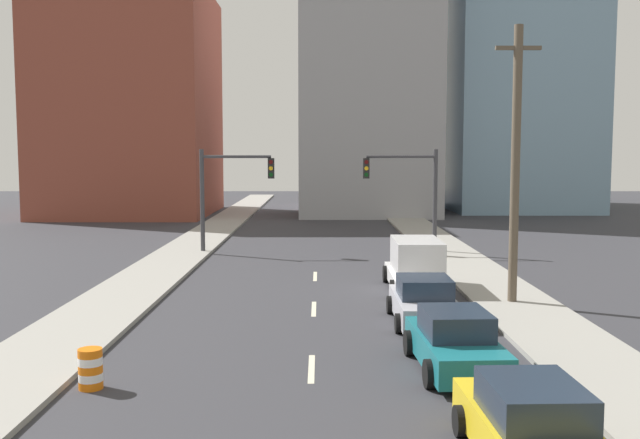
{
  "coord_description": "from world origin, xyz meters",
  "views": [
    {
      "loc": [
        0.22,
        -2.88,
        5.47
      ],
      "look_at": [
        0.37,
        32.19,
        2.2
      ],
      "focal_mm": 40.0,
      "sensor_mm": 36.0,
      "label": 1
    }
  ],
  "objects_px": {
    "box_truck_white": "(413,266)",
    "traffic_signal_left": "(221,186)",
    "sedan_yellow": "(529,429)",
    "sedan_silver": "(421,302)",
    "traffic_signal_right": "(410,186)",
    "traffic_barrel": "(87,369)",
    "utility_pole_right_mid": "(512,164)",
    "sedan_teal": "(452,343)"
  },
  "relations": [
    {
      "from": "box_truck_white",
      "to": "traffic_barrel",
      "type": "bearing_deg",
      "value": -127.06
    },
    {
      "from": "traffic_signal_right",
      "to": "sedan_yellow",
      "type": "relative_size",
      "value": 1.21
    },
    {
      "from": "traffic_signal_right",
      "to": "traffic_barrel",
      "type": "xyz_separation_m",
      "value": [
        -10.41,
        -22.48,
        -3.21
      ]
    },
    {
      "from": "traffic_signal_left",
      "to": "sedan_silver",
      "type": "bearing_deg",
      "value": -61.79
    },
    {
      "from": "traffic_signal_left",
      "to": "sedan_yellow",
      "type": "height_order",
      "value": "traffic_signal_left"
    },
    {
      "from": "traffic_signal_right",
      "to": "sedan_silver",
      "type": "xyz_separation_m",
      "value": [
        -1.71,
        -16.01,
        -3.01
      ]
    },
    {
      "from": "traffic_signal_right",
      "to": "sedan_yellow",
      "type": "bearing_deg",
      "value": -92.97
    },
    {
      "from": "traffic_signal_left",
      "to": "traffic_barrel",
      "type": "relative_size",
      "value": 5.98
    },
    {
      "from": "traffic_barrel",
      "to": "sedan_yellow",
      "type": "xyz_separation_m",
      "value": [
        9.03,
        -4.19,
        0.21
      ]
    },
    {
      "from": "traffic_signal_left",
      "to": "utility_pole_right_mid",
      "type": "bearing_deg",
      "value": -47.64
    },
    {
      "from": "traffic_barrel",
      "to": "sedan_teal",
      "type": "bearing_deg",
      "value": 9.32
    },
    {
      "from": "traffic_signal_right",
      "to": "sedan_silver",
      "type": "distance_m",
      "value": 16.38
    },
    {
      "from": "utility_pole_right_mid",
      "to": "sedan_yellow",
      "type": "bearing_deg",
      "value": -103.65
    },
    {
      "from": "sedan_teal",
      "to": "sedan_silver",
      "type": "bearing_deg",
      "value": 87.55
    },
    {
      "from": "sedan_yellow",
      "to": "box_truck_white",
      "type": "bearing_deg",
      "value": 87.62
    },
    {
      "from": "traffic_barrel",
      "to": "sedan_silver",
      "type": "height_order",
      "value": "sedan_silver"
    },
    {
      "from": "traffic_barrel",
      "to": "box_truck_white",
      "type": "xyz_separation_m",
      "value": [
        9.17,
        11.89,
        0.51
      ]
    },
    {
      "from": "utility_pole_right_mid",
      "to": "traffic_barrel",
      "type": "bearing_deg",
      "value": -143.28
    },
    {
      "from": "sedan_yellow",
      "to": "sedan_silver",
      "type": "height_order",
      "value": "sedan_yellow"
    },
    {
      "from": "sedan_silver",
      "to": "traffic_barrel",
      "type": "bearing_deg",
      "value": -143.4
    },
    {
      "from": "box_truck_white",
      "to": "sedan_silver",
      "type": "bearing_deg",
      "value": -94.35
    },
    {
      "from": "utility_pole_right_mid",
      "to": "traffic_signal_left",
      "type": "bearing_deg",
      "value": 132.36
    },
    {
      "from": "traffic_signal_left",
      "to": "traffic_signal_right",
      "type": "relative_size",
      "value": 1.0
    },
    {
      "from": "sedan_teal",
      "to": "box_truck_white",
      "type": "xyz_separation_m",
      "value": [
        0.42,
        10.46,
        0.29
      ]
    },
    {
      "from": "traffic_barrel",
      "to": "sedan_silver",
      "type": "xyz_separation_m",
      "value": [
        8.71,
        6.48,
        0.2
      ]
    },
    {
      "from": "traffic_signal_left",
      "to": "box_truck_white",
      "type": "bearing_deg",
      "value": -49.47
    },
    {
      "from": "traffic_signal_left",
      "to": "box_truck_white",
      "type": "xyz_separation_m",
      "value": [
        9.05,
        -10.59,
        -2.7
      ]
    },
    {
      "from": "utility_pole_right_mid",
      "to": "sedan_silver",
      "type": "relative_size",
      "value": 2.3
    },
    {
      "from": "sedan_teal",
      "to": "sedan_silver",
      "type": "distance_m",
      "value": 5.04
    },
    {
      "from": "traffic_barrel",
      "to": "utility_pole_right_mid",
      "type": "bearing_deg",
      "value": 36.72
    },
    {
      "from": "traffic_signal_left",
      "to": "sedan_yellow",
      "type": "xyz_separation_m",
      "value": [
        8.91,
        -26.68,
        -3.0
      ]
    },
    {
      "from": "sedan_yellow",
      "to": "box_truck_white",
      "type": "relative_size",
      "value": 0.85
    },
    {
      "from": "traffic_signal_left",
      "to": "box_truck_white",
      "type": "relative_size",
      "value": 1.03
    },
    {
      "from": "sedan_yellow",
      "to": "utility_pole_right_mid",
      "type": "bearing_deg",
      "value": 74.48
    },
    {
      "from": "box_truck_white",
      "to": "traffic_signal_left",
      "type": "bearing_deg",
      "value": 131.11
    },
    {
      "from": "utility_pole_right_mid",
      "to": "sedan_teal",
      "type": "xyz_separation_m",
      "value": [
        -3.52,
        -7.72,
        -4.39
      ]
    },
    {
      "from": "sedan_silver",
      "to": "sedan_teal",
      "type": "bearing_deg",
      "value": -89.55
    },
    {
      "from": "sedan_silver",
      "to": "traffic_signal_left",
      "type": "bearing_deg",
      "value": 118.16
    },
    {
      "from": "sedan_yellow",
      "to": "traffic_signal_right",
      "type": "bearing_deg",
      "value": 85.16
    },
    {
      "from": "traffic_signal_right",
      "to": "sedan_teal",
      "type": "distance_m",
      "value": 21.32
    },
    {
      "from": "traffic_barrel",
      "to": "box_truck_white",
      "type": "distance_m",
      "value": 15.03
    },
    {
      "from": "sedan_yellow",
      "to": "sedan_silver",
      "type": "bearing_deg",
      "value": 89.87
    }
  ]
}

